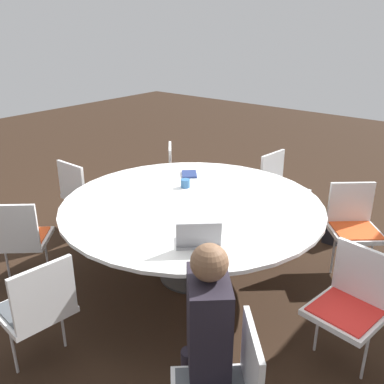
{
  "coord_description": "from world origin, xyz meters",
  "views": [
    {
      "loc": [
        2.67,
        2.16,
        2.24
      ],
      "look_at": [
        0.0,
        0.0,
        0.85
      ],
      "focal_mm": 40.0,
      "sensor_mm": 36.0,
      "label": 1
    }
  ],
  "objects_px": {
    "chair_2": "(354,222)",
    "handbag": "(336,227)",
    "spiral_notebook": "(189,174)",
    "coffee_cup": "(185,183)",
    "laptop": "(198,239)",
    "chair_1": "(351,300)",
    "chair_4": "(181,173)",
    "chair_6": "(20,235)",
    "chair_5": "(83,191)",
    "chair_3": "(281,184)",
    "person_0": "(206,326)",
    "chair_7": "(38,305)"
  },
  "relations": [
    {
      "from": "chair_2",
      "to": "handbag",
      "type": "height_order",
      "value": "chair_2"
    },
    {
      "from": "spiral_notebook",
      "to": "coffee_cup",
      "type": "height_order",
      "value": "coffee_cup"
    },
    {
      "from": "laptop",
      "to": "coffee_cup",
      "type": "height_order",
      "value": "laptop"
    },
    {
      "from": "laptop",
      "to": "spiral_notebook",
      "type": "xyz_separation_m",
      "value": [
        -1.12,
        -0.99,
        -0.05
      ]
    },
    {
      "from": "chair_1",
      "to": "chair_4",
      "type": "xyz_separation_m",
      "value": [
        -1.24,
        -2.54,
        0.0
      ]
    },
    {
      "from": "chair_2",
      "to": "chair_6",
      "type": "bearing_deg",
      "value": 2.79
    },
    {
      "from": "chair_5",
      "to": "chair_6",
      "type": "xyz_separation_m",
      "value": [
        1.0,
        0.42,
        0.0
      ]
    },
    {
      "from": "chair_2",
      "to": "chair_1",
      "type": "bearing_deg",
      "value": 67.73
    },
    {
      "from": "chair_2",
      "to": "handbag",
      "type": "relative_size",
      "value": 2.34
    },
    {
      "from": "chair_3",
      "to": "chair_4",
      "type": "height_order",
      "value": "same"
    },
    {
      "from": "spiral_notebook",
      "to": "laptop",
      "type": "bearing_deg",
      "value": 41.69
    },
    {
      "from": "coffee_cup",
      "to": "person_0",
      "type": "bearing_deg",
      "value": 42.97
    },
    {
      "from": "chair_5",
      "to": "laptop",
      "type": "bearing_deg",
      "value": -13.87
    },
    {
      "from": "chair_1",
      "to": "chair_2",
      "type": "xyz_separation_m",
      "value": [
        -1.2,
        -0.41,
        0.0
      ]
    },
    {
      "from": "chair_1",
      "to": "spiral_notebook",
      "type": "height_order",
      "value": "chair_1"
    },
    {
      "from": "person_0",
      "to": "chair_2",
      "type": "bearing_deg",
      "value": -43.45
    },
    {
      "from": "chair_6",
      "to": "spiral_notebook",
      "type": "height_order",
      "value": "chair_6"
    },
    {
      "from": "chair_6",
      "to": "spiral_notebook",
      "type": "relative_size",
      "value": 3.29
    },
    {
      "from": "chair_1",
      "to": "coffee_cup",
      "type": "relative_size",
      "value": 9.53
    },
    {
      "from": "chair_3",
      "to": "chair_6",
      "type": "distance_m",
      "value": 2.8
    },
    {
      "from": "chair_4",
      "to": "chair_5",
      "type": "relative_size",
      "value": 1.0
    },
    {
      "from": "chair_7",
      "to": "spiral_notebook",
      "type": "xyz_separation_m",
      "value": [
        -2.04,
        -0.38,
        0.26
      ]
    },
    {
      "from": "chair_3",
      "to": "handbag",
      "type": "height_order",
      "value": "chair_3"
    },
    {
      "from": "chair_2",
      "to": "person_0",
      "type": "height_order",
      "value": "person_0"
    },
    {
      "from": "chair_3",
      "to": "chair_6",
      "type": "bearing_deg",
      "value": -18.7
    },
    {
      "from": "chair_2",
      "to": "handbag",
      "type": "distance_m",
      "value": 0.71
    },
    {
      "from": "chair_1",
      "to": "chair_2",
      "type": "bearing_deg",
      "value": -62.57
    },
    {
      "from": "chair_7",
      "to": "chair_3",
      "type": "bearing_deg",
      "value": 2.72
    },
    {
      "from": "chair_1",
      "to": "chair_3",
      "type": "bearing_deg",
      "value": -41.08
    },
    {
      "from": "laptop",
      "to": "chair_7",
      "type": "bearing_deg",
      "value": 14.16
    },
    {
      "from": "chair_1",
      "to": "laptop",
      "type": "distance_m",
      "value": 1.1
    },
    {
      "from": "person_0",
      "to": "spiral_notebook",
      "type": "height_order",
      "value": "person_0"
    },
    {
      "from": "chair_1",
      "to": "laptop",
      "type": "relative_size",
      "value": 2.22
    },
    {
      "from": "laptop",
      "to": "chair_4",
      "type": "bearing_deg",
      "value": -88.72
    },
    {
      "from": "chair_2",
      "to": "coffee_cup",
      "type": "bearing_deg",
      "value": -11.12
    },
    {
      "from": "chair_3",
      "to": "chair_5",
      "type": "relative_size",
      "value": 1.0
    },
    {
      "from": "chair_5",
      "to": "chair_6",
      "type": "relative_size",
      "value": 1.0
    },
    {
      "from": "chair_3",
      "to": "chair_4",
      "type": "relative_size",
      "value": 1.0
    },
    {
      "from": "chair_7",
      "to": "handbag",
      "type": "distance_m",
      "value": 3.2
    },
    {
      "from": "chair_5",
      "to": "chair_7",
      "type": "relative_size",
      "value": 1.0
    },
    {
      "from": "chair_7",
      "to": "chair_2",
      "type": "bearing_deg",
      "value": -18.77
    },
    {
      "from": "chair_7",
      "to": "spiral_notebook",
      "type": "relative_size",
      "value": 3.29
    },
    {
      "from": "coffee_cup",
      "to": "chair_7",
      "type": "bearing_deg",
      "value": 6.11
    },
    {
      "from": "chair_2",
      "to": "spiral_notebook",
      "type": "bearing_deg",
      "value": -23.38
    },
    {
      "from": "chair_6",
      "to": "chair_7",
      "type": "height_order",
      "value": "same"
    },
    {
      "from": "coffee_cup",
      "to": "handbag",
      "type": "bearing_deg",
      "value": 141.56
    },
    {
      "from": "spiral_notebook",
      "to": "chair_5",
      "type": "bearing_deg",
      "value": -60.28
    },
    {
      "from": "chair_3",
      "to": "chair_5",
      "type": "height_order",
      "value": "same"
    },
    {
      "from": "chair_6",
      "to": "chair_5",
      "type": "bearing_deg",
      "value": 71.45
    },
    {
      "from": "handbag",
      "to": "chair_1",
      "type": "bearing_deg",
      "value": 23.08
    }
  ]
}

